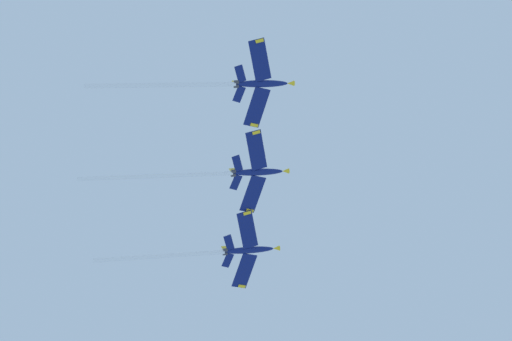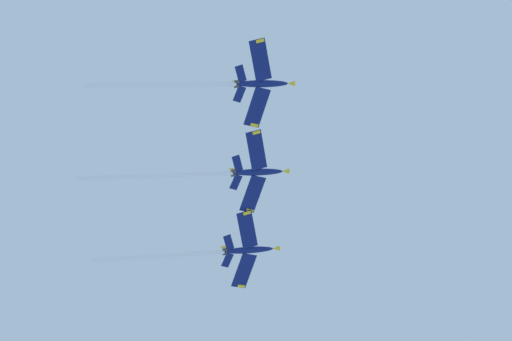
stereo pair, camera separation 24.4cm
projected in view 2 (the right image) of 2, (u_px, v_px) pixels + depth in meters
jet_inner_left at (215, 252)px, 185.67m from camera, size 19.78×41.18×13.75m
jet_centre at (221, 173)px, 179.67m from camera, size 19.80×44.88×15.81m
jet_inner_right at (223, 84)px, 173.09m from camera, size 19.73×43.16×14.63m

